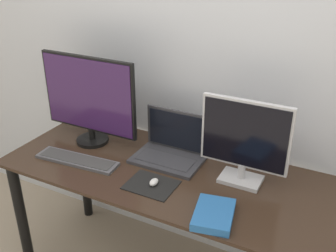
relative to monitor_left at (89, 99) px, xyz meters
The scene contains 9 objects.
wall_back 0.67m from the monitor_left, 30.92° to the left, with size 7.00×0.05×2.50m.
desk 0.68m from the monitor_left, ahead, with size 1.74×0.69×0.76m.
monitor_left is the anchor object (origin of this frame).
monitor_right 0.89m from the monitor_left, ahead, with size 0.42×0.14×0.42m.
laptop 0.53m from the monitor_left, ahead, with size 0.36×0.24×0.25m.
keyboard 0.35m from the monitor_left, 73.88° to the right, with size 0.46×0.15×0.02m.
mousepad 0.63m from the monitor_left, 24.20° to the right, with size 0.24×0.19×0.00m.
mouse 0.63m from the monitor_left, 23.33° to the right, with size 0.04×0.06×0.03m.
book 0.97m from the monitor_left, 20.27° to the right, with size 0.20×0.25×0.04m.
Camera 1 is at (0.77, -1.16, 1.84)m, focal length 42.00 mm.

